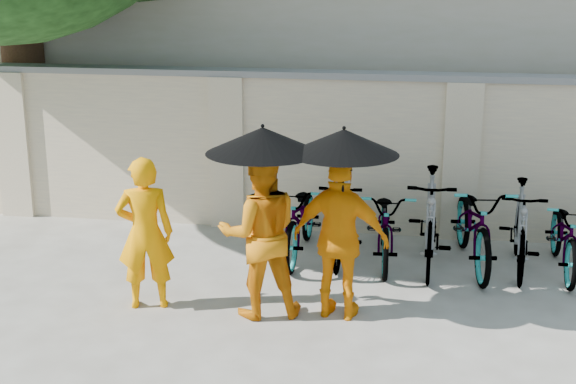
# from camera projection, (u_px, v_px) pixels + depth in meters

# --- Properties ---
(ground) EXTENTS (80.00, 80.00, 0.00)m
(ground) POSITION_uv_depth(u_px,v_px,m) (254.00, 329.00, 7.68)
(ground) COLOR #AFABA0
(compound_wall) EXTENTS (20.00, 0.30, 2.00)m
(compound_wall) POSITION_uv_depth(u_px,v_px,m) (381.00, 157.00, 10.29)
(compound_wall) COLOR beige
(compound_wall) RESTS_ON ground
(building_behind) EXTENTS (14.00, 6.00, 3.20)m
(building_behind) POSITION_uv_depth(u_px,v_px,m) (455.00, 75.00, 13.57)
(building_behind) COLOR #B3AB9D
(building_behind) RESTS_ON ground
(monk_left) EXTENTS (0.65, 0.52, 1.56)m
(monk_left) POSITION_uv_depth(u_px,v_px,m) (145.00, 233.00, 8.00)
(monk_left) COLOR #FF9700
(monk_left) RESTS_ON ground
(monk_center) EXTENTS (0.98, 0.86, 1.69)m
(monk_center) POSITION_uv_depth(u_px,v_px,m) (260.00, 233.00, 7.79)
(monk_center) COLOR orange
(monk_center) RESTS_ON ground
(parasol_center) EXTENTS (1.08, 1.08, 0.96)m
(parasol_center) POSITION_uv_depth(u_px,v_px,m) (263.00, 140.00, 7.45)
(parasol_center) COLOR black
(parasol_center) RESTS_ON ground
(monk_right) EXTENTS (1.01, 0.56, 1.62)m
(monk_right) POSITION_uv_depth(u_px,v_px,m) (341.00, 239.00, 7.74)
(monk_right) COLOR orange
(monk_right) RESTS_ON ground
(parasol_right) EXTENTS (1.04, 1.04, 0.99)m
(parasol_right) POSITION_uv_depth(u_px,v_px,m) (344.00, 142.00, 7.40)
(parasol_right) COLOR black
(parasol_right) RESTS_ON ground
(bike_0) EXTENTS (0.64, 1.80, 0.94)m
(bike_0) POSITION_uv_depth(u_px,v_px,m) (301.00, 218.00, 9.51)
(bike_0) COLOR gray
(bike_0) RESTS_ON ground
(bike_1) EXTENTS (0.50, 1.72, 1.03)m
(bike_1) POSITION_uv_depth(u_px,v_px,m) (343.00, 217.00, 9.40)
(bike_1) COLOR gray
(bike_1) RESTS_ON ground
(bike_2) EXTENTS (0.73, 1.79, 0.92)m
(bike_2) POSITION_uv_depth(u_px,v_px,m) (386.00, 224.00, 9.32)
(bike_2) COLOR gray
(bike_2) RESTS_ON ground
(bike_3) EXTENTS (0.55, 1.87, 1.12)m
(bike_3) POSITION_uv_depth(u_px,v_px,m) (430.00, 220.00, 9.14)
(bike_3) COLOR gray
(bike_3) RESTS_ON ground
(bike_4) EXTENTS (0.92, 2.01, 1.02)m
(bike_4) POSITION_uv_depth(u_px,v_px,m) (474.00, 224.00, 9.17)
(bike_4) COLOR gray
(bike_4) RESTS_ON ground
(bike_5) EXTENTS (0.59, 1.72, 1.02)m
(bike_5) POSITION_uv_depth(u_px,v_px,m) (520.00, 228.00, 9.03)
(bike_5) COLOR gray
(bike_5) RESTS_ON ground
(bike_6) EXTENTS (0.59, 1.67, 0.87)m
(bike_6) POSITION_uv_depth(u_px,v_px,m) (566.00, 235.00, 9.01)
(bike_6) COLOR gray
(bike_6) RESTS_ON ground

